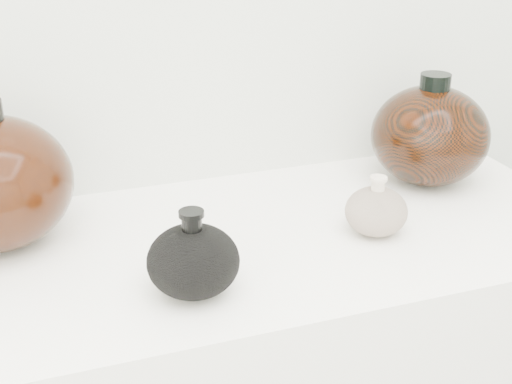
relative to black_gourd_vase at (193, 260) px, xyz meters
name	(u,v)px	position (x,y,z in m)	size (l,w,h in m)	color
black_gourd_vase	(193,260)	(0.00, 0.00, 0.00)	(0.14, 0.14, 0.12)	black
cream_gourd_vase	(376,211)	(0.32, 0.08, -0.01)	(0.12, 0.12, 0.10)	beige
right_round_pot	(430,135)	(0.50, 0.23, 0.04)	(0.25, 0.25, 0.20)	black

